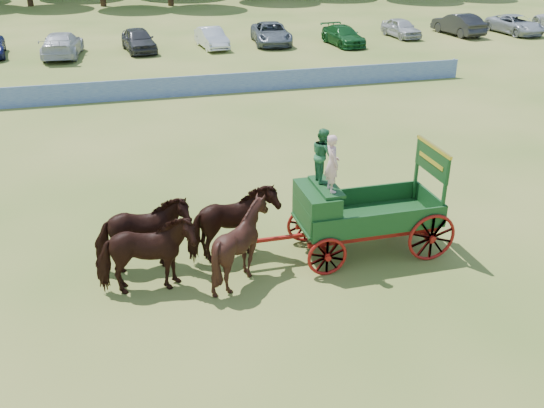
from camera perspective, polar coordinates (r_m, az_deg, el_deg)
The scene contains 8 objects.
ground at distance 17.52m, azimuth 12.55°, elevation -4.58°, with size 160.00×160.00×0.00m, color #9B8E46.
horse_lead_left at distance 15.25m, azimuth -11.79°, elevation -4.81°, with size 1.13×2.48×2.09m, color black.
horse_lead_right at distance 16.22m, azimuth -12.08°, elevation -2.90°, with size 1.13×2.48×2.09m, color black.
horse_wheel_left at distance 15.49m, azimuth -2.92°, elevation -3.74°, with size 1.69×1.90×2.09m, color black.
horse_wheel_right at distance 16.44m, azimuth -3.73°, elevation -1.93°, with size 1.13×2.48×2.09m, color black.
farm_dray at distance 16.50m, azimuth 6.76°, elevation 0.17°, with size 5.99×2.00×3.68m.
sponsor_banner at distance 32.98m, azimuth -3.18°, elevation 11.32°, with size 26.00×0.08×1.05m, color navy.
parked_cars at distance 45.47m, azimuth -1.80°, elevation 15.60°, with size 57.55×7.30×1.65m.
Camera 1 is at (-7.46, -13.30, 8.62)m, focal length 40.00 mm.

